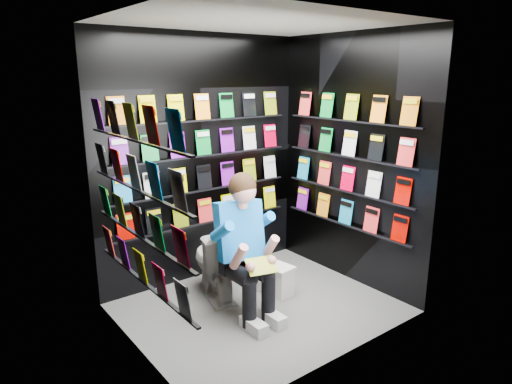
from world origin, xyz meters
TOP-DOWN VIEW (x-y plane):
  - floor at (0.00, 0.00)m, footprint 2.40×2.40m
  - ceiling at (0.00, 0.00)m, footprint 2.40×2.40m
  - wall_back at (0.00, 1.00)m, footprint 2.40×0.04m
  - wall_front at (0.00, -1.00)m, footprint 2.40×0.04m
  - wall_left at (-1.20, 0.00)m, footprint 0.04×2.00m
  - wall_right at (1.20, 0.00)m, footprint 0.04×2.00m
  - comics_back at (0.00, 0.97)m, footprint 2.10×0.06m
  - comics_left at (-1.17, 0.00)m, footprint 0.06×1.70m
  - comics_right at (1.17, 0.00)m, footprint 0.06×1.70m
  - toilet at (-0.19, 0.47)m, footprint 0.60×0.83m
  - longbox at (0.32, 0.17)m, footprint 0.26×0.40m
  - longbox_lid at (0.32, 0.17)m, footprint 0.28×0.42m
  - reader at (-0.19, 0.09)m, footprint 0.75×0.93m
  - held_comic at (-0.19, -0.26)m, footprint 0.29×0.21m

SIDE VIEW (x-z plane):
  - floor at x=0.00m, z-range 0.00..0.00m
  - longbox at x=0.32m, z-range 0.00..0.28m
  - longbox_lid at x=0.32m, z-range 0.28..0.31m
  - toilet at x=-0.19m, z-range 0.00..0.73m
  - held_comic at x=-0.19m, z-range 0.53..0.63m
  - reader at x=-0.19m, z-range 0.05..1.54m
  - wall_back at x=0.00m, z-range 0.00..2.60m
  - wall_front at x=0.00m, z-range 0.00..2.60m
  - wall_left at x=-1.20m, z-range 0.00..2.60m
  - wall_right at x=1.20m, z-range 0.00..2.60m
  - comics_back at x=0.00m, z-range 0.62..1.99m
  - comics_left at x=-1.17m, z-range 0.62..1.99m
  - comics_right at x=1.17m, z-range 0.62..1.99m
  - ceiling at x=0.00m, z-range 2.60..2.60m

